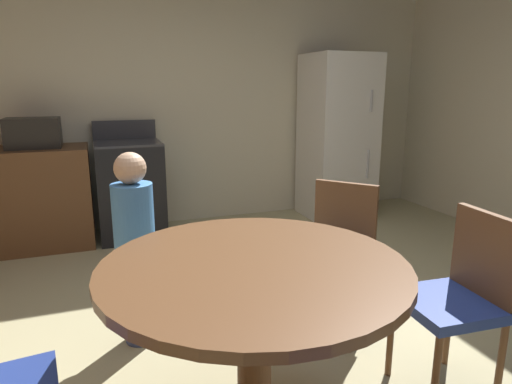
{
  "coord_description": "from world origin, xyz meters",
  "views": [
    {
      "loc": [
        -0.78,
        -1.87,
        1.42
      ],
      "look_at": [
        0.13,
        0.62,
        0.79
      ],
      "focal_mm": 31.16,
      "sensor_mm": 36.0,
      "label": 1
    }
  ],
  "objects_px": {
    "refrigerator": "(337,138)",
    "microwave": "(33,133)",
    "chair_east": "(461,292)",
    "dining_table": "(254,300)",
    "person_child": "(135,245)",
    "oven_range": "(130,189)",
    "chair_northeast": "(338,247)"
  },
  "relations": [
    {
      "from": "dining_table",
      "to": "microwave",
      "type": "bearing_deg",
      "value": 110.31
    },
    {
      "from": "chair_east",
      "to": "person_child",
      "type": "bearing_deg",
      "value": -30.58
    },
    {
      "from": "refrigerator",
      "to": "person_child",
      "type": "bearing_deg",
      "value": -141.33
    },
    {
      "from": "person_child",
      "to": "chair_northeast",
      "type": "bearing_deg",
      "value": 55.02
    },
    {
      "from": "person_child",
      "to": "microwave",
      "type": "bearing_deg",
      "value": 175.44
    },
    {
      "from": "oven_range",
      "to": "dining_table",
      "type": "bearing_deg",
      "value": -84.83
    },
    {
      "from": "oven_range",
      "to": "chair_northeast",
      "type": "bearing_deg",
      "value": -64.92
    },
    {
      "from": "refrigerator",
      "to": "chair_east",
      "type": "xyz_separation_m",
      "value": [
        -0.97,
        -2.81,
        -0.38
      ]
    },
    {
      "from": "refrigerator",
      "to": "chair_east",
      "type": "relative_size",
      "value": 2.02
    },
    {
      "from": "refrigerator",
      "to": "person_child",
      "type": "height_order",
      "value": "refrigerator"
    },
    {
      "from": "oven_range",
      "to": "refrigerator",
      "type": "relative_size",
      "value": 0.62
    },
    {
      "from": "oven_range",
      "to": "microwave",
      "type": "xyz_separation_m",
      "value": [
        -0.78,
        -0.0,
        0.56
      ]
    },
    {
      "from": "microwave",
      "to": "person_child",
      "type": "bearing_deg",
      "value": -71.14
    },
    {
      "from": "refrigerator",
      "to": "chair_northeast",
      "type": "xyz_separation_m",
      "value": [
        -1.2,
        -2.1,
        -0.38
      ]
    },
    {
      "from": "refrigerator",
      "to": "chair_east",
      "type": "height_order",
      "value": "refrigerator"
    },
    {
      "from": "chair_east",
      "to": "dining_table",
      "type": "bearing_deg",
      "value": 0.0
    },
    {
      "from": "microwave",
      "to": "chair_northeast",
      "type": "distance_m",
      "value": 2.84
    },
    {
      "from": "microwave",
      "to": "person_child",
      "type": "relative_size",
      "value": 0.4
    },
    {
      "from": "refrigerator",
      "to": "dining_table",
      "type": "distance_m",
      "value": 3.38
    },
    {
      "from": "oven_range",
      "to": "dining_table",
      "type": "height_order",
      "value": "oven_range"
    },
    {
      "from": "chair_northeast",
      "to": "person_child",
      "type": "height_order",
      "value": "person_child"
    },
    {
      "from": "microwave",
      "to": "refrigerator",
      "type": "bearing_deg",
      "value": -0.96
    },
    {
      "from": "microwave",
      "to": "chair_east",
      "type": "distance_m",
      "value": 3.54
    },
    {
      "from": "refrigerator",
      "to": "person_child",
      "type": "relative_size",
      "value": 1.61
    },
    {
      "from": "chair_northeast",
      "to": "refrigerator",
      "type": "bearing_deg",
      "value": -160.09
    },
    {
      "from": "oven_range",
      "to": "chair_east",
      "type": "distance_m",
      "value": 3.12
    },
    {
      "from": "refrigerator",
      "to": "microwave",
      "type": "distance_m",
      "value": 2.99
    },
    {
      "from": "refrigerator",
      "to": "chair_northeast",
      "type": "bearing_deg",
      "value": -119.78
    },
    {
      "from": "microwave",
      "to": "person_child",
      "type": "height_order",
      "value": "microwave"
    },
    {
      "from": "refrigerator",
      "to": "microwave",
      "type": "xyz_separation_m",
      "value": [
        -2.99,
        0.05,
        0.15
      ]
    },
    {
      "from": "microwave",
      "to": "chair_east",
      "type": "relative_size",
      "value": 0.51
    },
    {
      "from": "microwave",
      "to": "person_child",
      "type": "distance_m",
      "value": 2.08
    }
  ]
}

